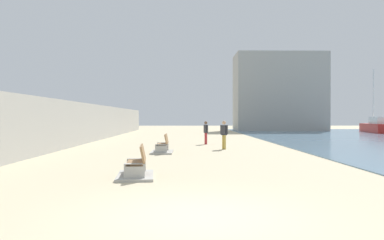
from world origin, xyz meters
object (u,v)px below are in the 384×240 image
object	(u,v)px
bench_near	(136,169)
boat_far_left	(375,126)
person_standing	(224,133)
bench_far	(163,148)
person_walking	(206,131)

from	to	relation	value
bench_near	boat_far_left	bearing A→B (deg)	54.70
person_standing	boat_far_left	world-z (taller)	boat_far_left
bench_near	bench_far	world-z (taller)	same
bench_near	person_standing	world-z (taller)	person_standing
boat_far_left	person_walking	bearing A→B (deg)	-137.43
bench_near	bench_far	bearing A→B (deg)	87.77
bench_far	person_walking	xyz separation A→B (m)	(2.56, 6.29, 0.67)
bench_near	bench_far	size ratio (longest dim) A/B	1.04
person_walking	person_standing	world-z (taller)	person_standing
person_standing	boat_far_left	distance (m)	30.93
person_walking	person_standing	xyz separation A→B (m)	(0.83, -4.17, 0.05)
bench_near	boat_far_left	xyz separation A→B (m)	(23.88, 33.72, 0.53)
bench_far	person_standing	distance (m)	4.07
person_walking	boat_far_left	size ratio (longest dim) A/B	0.20
bench_near	person_walking	world-z (taller)	person_walking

